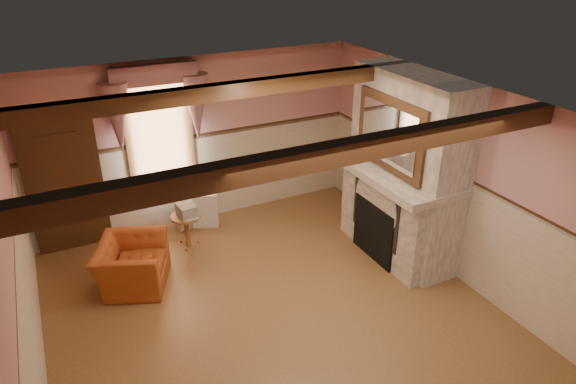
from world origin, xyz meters
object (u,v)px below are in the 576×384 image
bowl (398,166)px  armchair (132,264)px  oil_lamp (379,149)px  side_table (187,231)px  radiator (197,210)px  mantel_clock (365,144)px

bowl → armchair: bearing=165.8°
armchair → oil_lamp: size_ratio=3.61×
side_table → bowl: (2.75, -1.59, 1.19)m
radiator → oil_lamp: (2.42, -1.65, 1.26)m
armchair → radiator: size_ratio=1.45×
radiator → oil_lamp: bearing=-10.5°
radiator → mantel_clock: bearing=-4.3°
bowl → mantel_clock: mantel_clock is taller
bowl → mantel_clock: 0.83m
bowl → side_table: bearing=150.0°
side_table → oil_lamp: oil_lamp is taller
radiator → mantel_clock: size_ratio=2.92×
armchair → side_table: size_ratio=1.84×
mantel_clock → radiator: bearing=151.9°
armchair → bowl: bowl is taller
mantel_clock → bowl: bearing=-90.0°
mantel_clock → side_table: bearing=164.5°
radiator → oil_lamp: 3.19m
side_table → bowl: size_ratio=1.55×
mantel_clock → oil_lamp: (0.00, -0.36, 0.04)m
mantel_clock → oil_lamp: bearing=-90.0°
side_table → mantel_clock: (2.75, -0.77, 1.25)m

